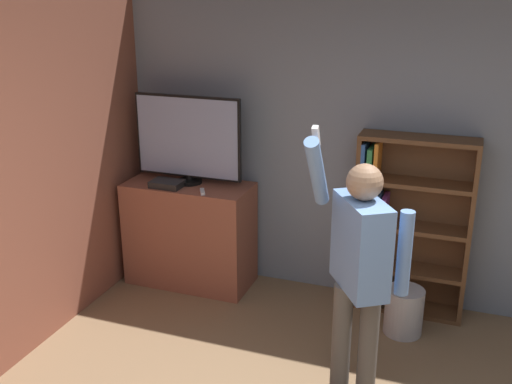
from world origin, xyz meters
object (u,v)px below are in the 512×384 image
Objects in this scene: bookshelf at (401,227)px; waste_bin at (404,311)px; television at (188,139)px; game_console at (167,184)px; person at (360,260)px.

bookshelf is 3.99× the size of waste_bin.
television is 0.44m from game_console.
bookshelf is at bearing 106.18° from waste_bin.
television is at bearing -156.01° from person.
bookshelf is at bearing 141.67° from person.
person reaches higher than waste_bin.
waste_bin is at bearing 132.12° from person.
waste_bin is at bearing -2.44° from game_console.
person is at bearing -95.36° from bookshelf.
television is 3.55× the size of game_console.
television is 0.52× the size of person.
television reaches higher than bookshelf.
waste_bin is (0.23, 0.88, -0.81)m from person.
waste_bin is at bearing -73.82° from bookshelf.
person is 1.22m from waste_bin.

